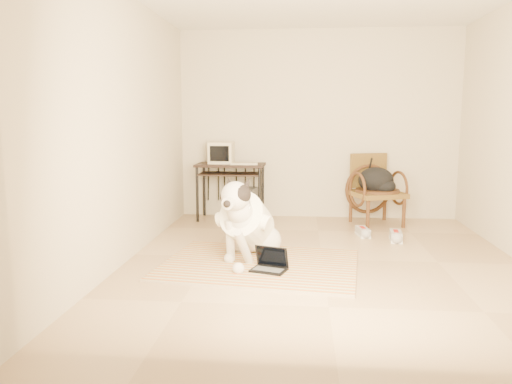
# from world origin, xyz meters

# --- Properties ---
(floor) EXTENTS (4.50, 4.50, 0.00)m
(floor) POSITION_xyz_m (0.00, 0.00, 0.00)
(floor) COLOR tan
(floor) RESTS_ON ground
(wall_back) EXTENTS (4.50, 0.00, 4.50)m
(wall_back) POSITION_xyz_m (0.00, 2.25, 1.35)
(wall_back) COLOR beige
(wall_back) RESTS_ON floor
(wall_front) EXTENTS (4.50, 0.00, 4.50)m
(wall_front) POSITION_xyz_m (0.00, -2.25, 1.35)
(wall_front) COLOR beige
(wall_front) RESTS_ON floor
(wall_left) EXTENTS (0.00, 4.50, 4.50)m
(wall_left) POSITION_xyz_m (-2.00, 0.00, 1.35)
(wall_left) COLOR beige
(wall_left) RESTS_ON floor
(rug) EXTENTS (2.06, 1.67, 0.02)m
(rug) POSITION_xyz_m (-0.63, -0.28, 0.01)
(rug) COLOR #C85D24
(rug) RESTS_ON floor
(dog) EXTENTS (0.65, 1.27, 0.92)m
(dog) POSITION_xyz_m (-0.78, -0.03, 0.37)
(dog) COLOR silver
(dog) RESTS_ON rug
(laptop) EXTENTS (0.38, 0.32, 0.23)m
(laptop) POSITION_xyz_m (-0.51, -0.48, 0.08)
(laptop) COLOR black
(laptop) RESTS_ON rug
(computer_desk) EXTENTS (0.98, 0.56, 0.80)m
(computer_desk) POSITION_xyz_m (-1.23, 1.94, 0.69)
(computer_desk) COLOR black
(computer_desk) RESTS_ON floor
(crt_monitor) EXTENTS (0.34, 0.33, 0.30)m
(crt_monitor) POSITION_xyz_m (-1.37, 1.99, 0.96)
(crt_monitor) COLOR beige
(crt_monitor) RESTS_ON computer_desk
(desk_keyboard) EXTENTS (0.38, 0.15, 0.02)m
(desk_keyboard) POSITION_xyz_m (-1.03, 1.84, 0.82)
(desk_keyboard) COLOR beige
(desk_keyboard) RESTS_ON computer_desk
(pc_tower) EXTENTS (0.27, 0.50, 0.45)m
(pc_tower) POSITION_xyz_m (-0.99, 1.97, 0.22)
(pc_tower) COLOR #4B4B4D
(pc_tower) RESTS_ON floor
(rattan_chair) EXTENTS (0.80, 0.79, 0.96)m
(rattan_chair) POSITION_xyz_m (0.79, 1.81, 0.48)
(rattan_chair) COLOR brown
(rattan_chair) RESTS_ON floor
(backpack) EXTENTS (0.49, 0.39, 0.35)m
(backpack) POSITION_xyz_m (0.80, 1.73, 0.61)
(backpack) COLOR black
(backpack) RESTS_ON rattan_chair
(sneaker_left) EXTENTS (0.17, 0.32, 0.11)m
(sneaker_left) POSITION_xyz_m (0.54, 1.08, 0.05)
(sneaker_left) COLOR silver
(sneaker_left) RESTS_ON floor
(sneaker_right) EXTENTS (0.17, 0.34, 0.12)m
(sneaker_right) POSITION_xyz_m (0.91, 0.87, 0.05)
(sneaker_right) COLOR silver
(sneaker_right) RESTS_ON floor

